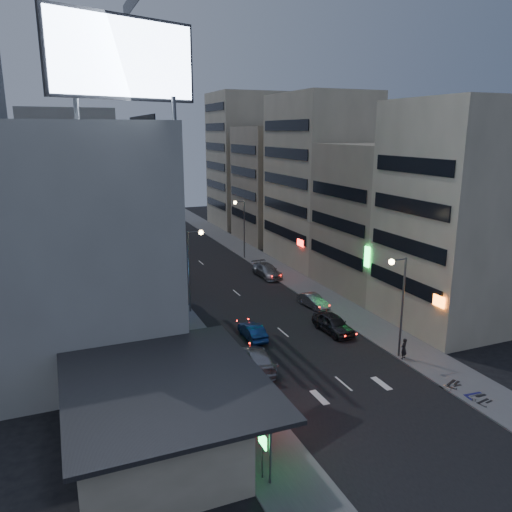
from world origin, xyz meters
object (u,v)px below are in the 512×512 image
scooter_black_b (453,372)px  parked_car_right_mid (313,301)px  road_car_silver (256,359)px  scooter_silver_b (457,375)px  scooter_silver_a (481,384)px  parked_car_right_near (333,324)px  parked_car_right_far (267,271)px  scooter_blue (481,384)px  road_car_blue (252,331)px  scooter_black_a (487,391)px  parked_car_left (169,272)px  person (404,349)px

scooter_black_b → parked_car_right_mid: bearing=-18.0°
road_car_silver → scooter_silver_b: 14.35m
scooter_silver_a → parked_car_right_near: bearing=14.4°
parked_car_right_far → scooter_silver_b: bearing=-88.9°
scooter_silver_a → scooter_blue: scooter_blue is taller
scooter_blue → road_car_silver: bearing=59.2°
road_car_blue → scooter_black_a: bearing=126.9°
parked_car_right_near → scooter_black_b: bearing=-75.8°
parked_car_right_far → scooter_silver_a: (2.28, -31.13, -0.07)m
parked_car_right_far → scooter_black_a: parked_car_right_far is taller
parked_car_right_near → parked_car_right_mid: 6.60m
parked_car_right_mid → scooter_silver_a: bearing=-90.5°
parked_car_right_mid → scooter_black_b: (1.82, -17.39, 0.05)m
parked_car_left → scooter_black_a: 38.49m
person → scooter_silver_a: size_ratio=0.87×
scooter_black_a → scooter_silver_a: (0.24, 0.79, 0.08)m
parked_car_right_mid → road_car_silver: (-10.45, -10.34, 0.12)m
road_car_silver → scooter_black_b: road_car_silver is taller
person → scooter_black_a: (1.34, -6.93, -0.33)m
road_car_silver → person: size_ratio=3.19×
parked_car_left → scooter_blue: parked_car_left is taller
scooter_black_a → scooter_blue: size_ratio=0.86×
parked_car_right_near → parked_car_right_far: (1.50, 18.10, -0.03)m
parked_car_right_near → parked_car_right_mid: size_ratio=1.20×
person → parked_car_right_near: bearing=-93.2°
scooter_blue → scooter_black_a: bearing=170.9°
parked_car_right_far → road_car_silver: 24.37m
parked_car_right_mid → road_car_blue: road_car_blue is taller
scooter_black_a → scooter_silver_b: (-0.26, 2.42, 0.03)m
scooter_silver_a → scooter_silver_b: size_ratio=1.09×
person → scooter_silver_a: bearing=83.6°
parked_car_left → scooter_black_b: 35.75m
scooter_black_a → scooter_blue: bearing=-23.6°
parked_car_right_near → scooter_silver_a: parked_car_right_near is taller
road_car_silver → scooter_black_a: (12.50, -9.91, -0.15)m
scooter_black_a → scooter_blue: (0.20, 0.79, 0.08)m
person → road_car_blue: bearing=-62.5°
parked_car_right_far → road_car_silver: size_ratio=1.00×
road_car_silver → scooter_black_a: bearing=149.8°
parked_car_right_mid → scooter_blue: (2.24, -19.45, 0.06)m
parked_car_right_mid → person: size_ratio=2.36×
road_car_blue → scooter_black_b: 16.20m
parked_car_right_near → scooter_black_a: (3.54, -13.82, -0.18)m
scooter_black_b → scooter_silver_b: scooter_black_b is taller
scooter_silver_a → scooter_blue: 0.04m
scooter_blue → person: bearing=18.9°
road_car_blue → parked_car_right_far: bearing=-115.4°
scooter_silver_b → parked_car_right_mid: bearing=7.1°
parked_car_left → scooter_black_b: size_ratio=2.70×
person → scooter_silver_b: bearing=82.7°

